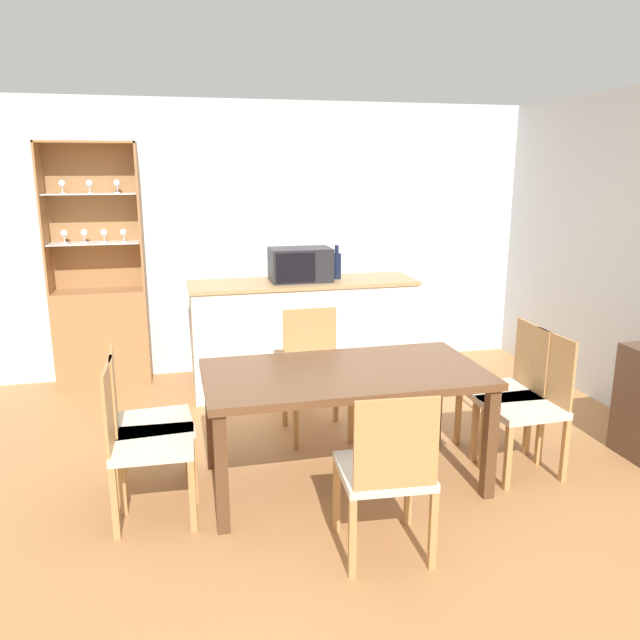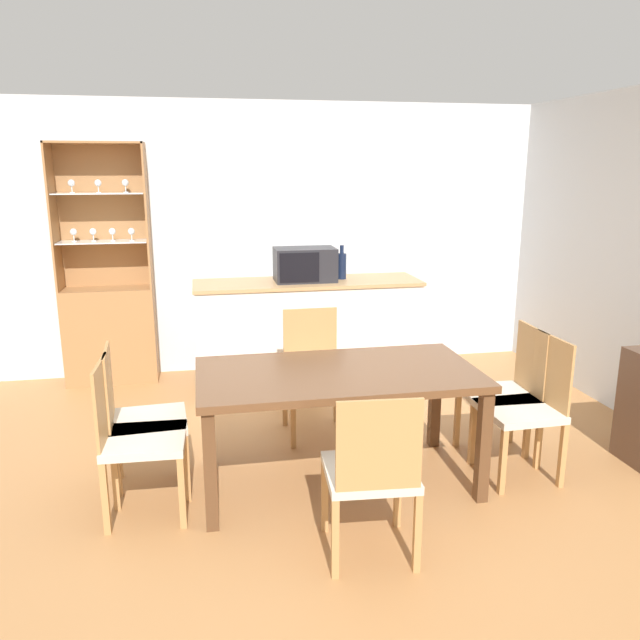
{
  "view_description": "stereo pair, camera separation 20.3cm",
  "coord_description": "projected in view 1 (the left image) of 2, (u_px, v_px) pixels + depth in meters",
  "views": [
    {
      "loc": [
        -0.94,
        -3.34,
        1.96
      ],
      "look_at": [
        0.11,
        1.03,
        0.84
      ],
      "focal_mm": 35.0,
      "sensor_mm": 36.0,
      "label": 1
    },
    {
      "loc": [
        -0.74,
        -3.39,
        1.96
      ],
      "look_at": [
        0.11,
        1.03,
        0.84
      ],
      "focal_mm": 35.0,
      "sensor_mm": 36.0,
      "label": 2
    }
  ],
  "objects": [
    {
      "name": "dining_table",
      "position": [
        344.0,
        383.0,
        3.83
      ],
      "size": [
        1.71,
        0.9,
        0.74
      ],
      "color": "brown",
      "rests_on": "ground_plane"
    },
    {
      "name": "dining_chair_side_left_near",
      "position": [
        144.0,
        441.0,
        3.48
      ],
      "size": [
        0.46,
        0.46,
        0.92
      ],
      "rotation": [
        0.0,
        0.0,
        -1.61
      ],
      "color": "beige",
      "rests_on": "ground_plane"
    },
    {
      "name": "wine_bottle",
      "position": [
        337.0,
        265.0,
        5.54
      ],
      "size": [
        0.08,
        0.08,
        0.3
      ],
      "color": "#141E38",
      "rests_on": "kitchen_counter"
    },
    {
      "name": "dining_chair_side_left_far",
      "position": [
        145.0,
        422.0,
        3.73
      ],
      "size": [
        0.48,
        0.48,
        0.92
      ],
      "rotation": [
        0.0,
        0.0,
        -1.5
      ],
      "color": "beige",
      "rests_on": "ground_plane"
    },
    {
      "name": "wall_back",
      "position": [
        270.0,
        239.0,
        6.01
      ],
      "size": [
        6.8,
        0.06,
        2.55
      ],
      "color": "silver",
      "rests_on": "ground_plane"
    },
    {
      "name": "kitchen_counter",
      "position": [
        303.0,
        335.0,
        5.57
      ],
      "size": [
        1.98,
        0.58,
        0.98
      ],
      "color": "white",
      "rests_on": "ground_plane"
    },
    {
      "name": "dining_chair_side_right_near",
      "position": [
        528.0,
        404.0,
        4.02
      ],
      "size": [
        0.46,
        0.46,
        0.92
      ],
      "rotation": [
        0.0,
        0.0,
        1.6
      ],
      "color": "beige",
      "rests_on": "ground_plane"
    },
    {
      "name": "dining_chair_head_far",
      "position": [
        315.0,
        373.0,
        4.62
      ],
      "size": [
        0.45,
        0.45,
        0.92
      ],
      "rotation": [
        0.0,
        0.0,
        3.15
      ],
      "color": "beige",
      "rests_on": "ground_plane"
    },
    {
      "name": "display_cabinet",
      "position": [
        101.0,
        318.0,
        5.64
      ],
      "size": [
        0.81,
        0.33,
        2.16
      ],
      "color": "#A37042",
      "rests_on": "ground_plane"
    },
    {
      "name": "dining_chair_head_near",
      "position": [
        386.0,
        472.0,
        3.12
      ],
      "size": [
        0.48,
        0.48,
        0.92
      ],
      "rotation": [
        0.0,
        0.0,
        -0.08
      ],
      "color": "beige",
      "rests_on": "ground_plane"
    },
    {
      "name": "ground_plane",
      "position": [
        341.0,
        493.0,
        3.84
      ],
      "size": [
        18.0,
        18.0,
        0.0
      ],
      "primitive_type": "plane",
      "color": "#B27A47"
    },
    {
      "name": "microwave",
      "position": [
        300.0,
        265.0,
        5.41
      ],
      "size": [
        0.53,
        0.33,
        0.29
      ],
      "color": "#232328",
      "rests_on": "kitchen_counter"
    },
    {
      "name": "dining_chair_side_right_far",
      "position": [
        507.0,
        390.0,
        4.27
      ],
      "size": [
        0.46,
        0.46,
        0.92
      ],
      "rotation": [
        0.0,
        0.0,
        1.53
      ],
      "color": "beige",
      "rests_on": "ground_plane"
    }
  ]
}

